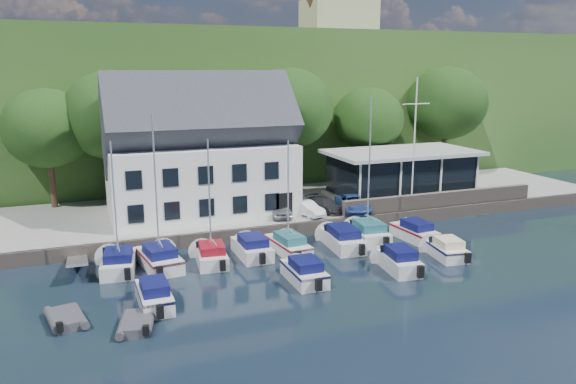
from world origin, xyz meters
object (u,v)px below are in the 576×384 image
car_blue (353,203)px  boat_r1_2 (209,200)px  boat_r2_0 (154,293)px  dinghy_1 (136,322)px  car_silver (280,208)px  boat_r2_4 (446,247)px  boat_r1_5 (342,236)px  car_white (306,208)px  club_pavilion (401,173)px  boat_r1_4 (288,191)px  boat_r1_7 (414,230)px  boat_r1_6 (369,177)px  car_dgrey (325,205)px  harbor_building (200,159)px  boat_r1_0 (115,202)px  boat_r1_3 (252,246)px  dinghy_0 (66,317)px  boat_r1_1 (156,196)px  boat_r2_3 (398,258)px  boat_r2_2 (304,270)px  flagpole (414,143)px

car_blue → boat_r1_2: bearing=-145.7°
boat_r2_0 → dinghy_1: bearing=-116.8°
car_silver → boat_r2_4: bearing=-40.6°
boat_r1_5 → car_white: bearing=99.2°
club_pavilion → boat_r1_4: 16.49m
boat_r1_7 → boat_r1_6: bearing=161.9°
car_dgrey → dinghy_1: (-16.27, -13.64, -1.22)m
harbor_building → dinghy_1: (-6.97, -16.83, -5.02)m
harbor_building → boat_r1_4: 9.86m
car_silver → boat_r1_4: bearing=-93.1°
boat_r1_0 → boat_r1_3: size_ratio=1.53×
boat_r1_3 → boat_r2_4: (11.99, -4.82, -0.05)m
boat_r1_5 → dinghy_1: size_ratio=2.40×
harbor_building → dinghy_0: harbor_building is taller
boat_r1_2 → dinghy_0: 11.21m
dinghy_0 → boat_r1_4: bearing=12.4°
club_pavilion → car_silver: (-12.56, -2.72, -1.41)m
car_silver → boat_r1_1: boat_r1_1 is taller
boat_r1_0 → boat_r1_3: 9.29m
car_white → boat_r1_7: size_ratio=0.60×
boat_r1_2 → boat_r1_4: size_ratio=0.98×
boat_r1_0 → boat_r2_3: 17.69m
boat_r1_7 → boat_r2_3: boat_r2_3 is taller
club_pavilion → boat_r2_2: size_ratio=2.50×
club_pavilion → dinghy_0: club_pavilion is taller
harbor_building → boat_r2_2: harbor_building is taller
club_pavilion → harbor_building: bearing=178.4°
car_dgrey → boat_r1_0: 17.50m
boat_r1_6 → car_white: bearing=124.5°
car_silver → boat_r2_2: size_ratio=0.71×
harbor_building → boat_r1_0: harbor_building is taller
car_white → boat_r2_4: 11.51m
flagpole → boat_r1_6: bearing=-145.5°
club_pavilion → boat_r1_6: boat_r1_6 is taller
boat_r1_1 → boat_r1_0: bearing=166.2°
car_blue → dinghy_1: (-18.38, -12.82, -1.37)m
harbor_building → car_dgrey: 10.54m
boat_r1_7 → dinghy_0: size_ratio=1.98×
car_silver → dinghy_0: size_ratio=1.31×
club_pavilion → boat_r1_4: bearing=-148.9°
harbor_building → boat_r1_3: bearing=-80.8°
boat_r1_7 → boat_r2_0: bearing=-169.3°
boat_r1_1 → boat_r2_0: size_ratio=1.68×
boat_r1_5 → boat_r2_4: bearing=-34.0°
boat_r1_1 → boat_r2_3: size_ratio=1.70×
car_white → dinghy_1: size_ratio=1.21×
harbor_building → boat_r1_5: 12.88m
car_dgrey → dinghy_0: (-19.47, -11.86, -1.22)m
boat_r1_5 → boat_r2_3: (1.26, -5.38, -0.01)m
boat_r1_5 → dinghy_0: boat_r1_5 is taller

